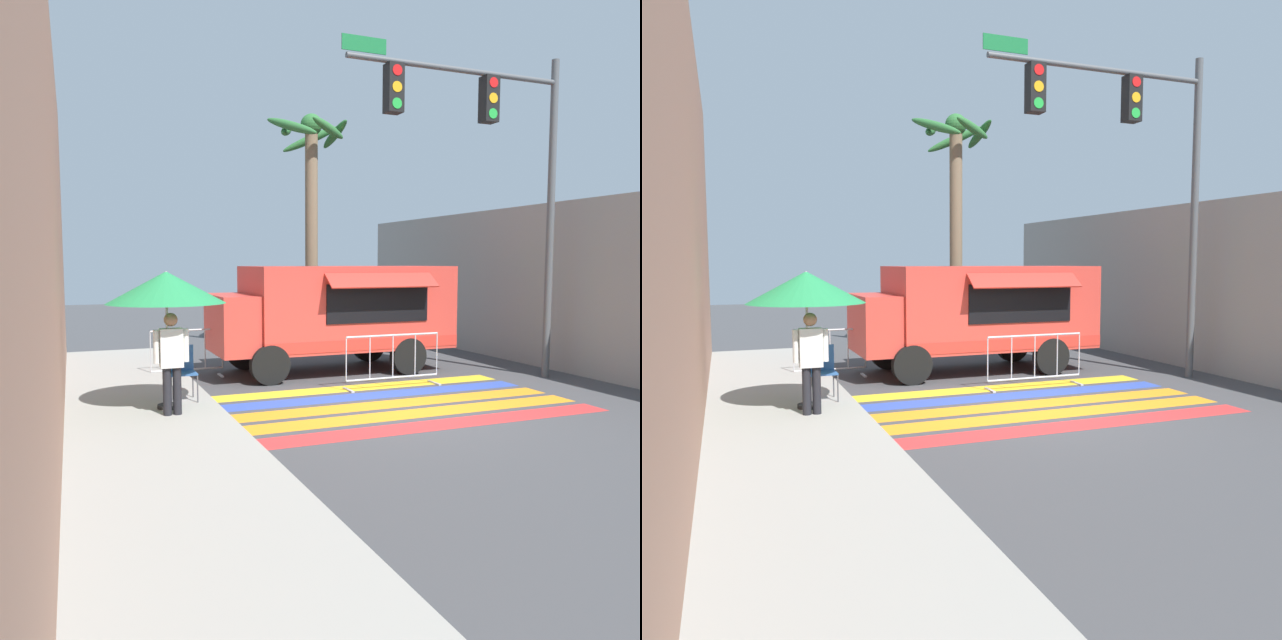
% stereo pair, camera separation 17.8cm
% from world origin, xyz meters
% --- Properties ---
extents(ground_plane, '(60.00, 60.00, 0.00)m').
position_xyz_m(ground_plane, '(0.00, 0.00, 0.00)').
color(ground_plane, '#424244').
extents(sidewalk_left, '(4.40, 16.00, 0.18)m').
position_xyz_m(sidewalk_left, '(-5.18, 0.00, 0.09)').
color(sidewalk_left, '#99968E').
rests_on(sidewalk_left, ground_plane).
extents(building_left_facade, '(0.25, 16.00, 6.18)m').
position_xyz_m(building_left_facade, '(-5.45, 0.00, 3.09)').
color(building_left_facade, tan).
rests_on(building_left_facade, ground_plane).
extents(concrete_wall_right, '(0.20, 16.00, 3.87)m').
position_xyz_m(concrete_wall_right, '(5.26, 3.00, 1.93)').
color(concrete_wall_right, gray).
rests_on(concrete_wall_right, ground_plane).
extents(crosswalk_painted, '(6.40, 3.60, 0.01)m').
position_xyz_m(crosswalk_painted, '(0.00, 0.35, 0.00)').
color(crosswalk_painted, red).
rests_on(crosswalk_painted, ground_plane).
extents(food_truck, '(5.37, 2.62, 2.41)m').
position_xyz_m(food_truck, '(0.28, 3.81, 1.40)').
color(food_truck, '#D13D33').
rests_on(food_truck, ground_plane).
extents(traffic_signal_pole, '(4.99, 0.29, 6.73)m').
position_xyz_m(traffic_signal_pole, '(2.88, 1.47, 4.81)').
color(traffic_signal_pole, '#515456').
rests_on(traffic_signal_pole, ground_plane).
extents(patio_umbrella, '(1.86, 1.86, 2.18)m').
position_xyz_m(patio_umbrella, '(-3.78, 0.74, 2.09)').
color(patio_umbrella, black).
rests_on(patio_umbrella, sidewalk_left).
extents(folding_chair, '(0.45, 0.45, 0.92)m').
position_xyz_m(folding_chair, '(-3.49, 1.27, 0.73)').
color(folding_chair, '#4C4C51').
rests_on(folding_chair, sidewalk_left).
extents(vendor_person, '(0.53, 0.21, 1.56)m').
position_xyz_m(vendor_person, '(-3.79, 0.27, 1.05)').
color(vendor_person, black).
rests_on(vendor_person, sidewalk_left).
extents(barricade_front, '(2.07, 0.44, 1.07)m').
position_xyz_m(barricade_front, '(0.76, 1.68, 0.53)').
color(barricade_front, '#B7BABF').
rests_on(barricade_front, ground_plane).
extents(barricade_side, '(1.56, 0.44, 1.07)m').
position_xyz_m(barricade_side, '(-2.89, 4.15, 0.51)').
color(barricade_side, '#B7BABF').
rests_on(barricade_side, ground_plane).
extents(palm_tree, '(2.45, 2.50, 6.56)m').
position_xyz_m(palm_tree, '(1.11, 7.16, 4.47)').
color(palm_tree, '#7A664C').
rests_on(palm_tree, ground_plane).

